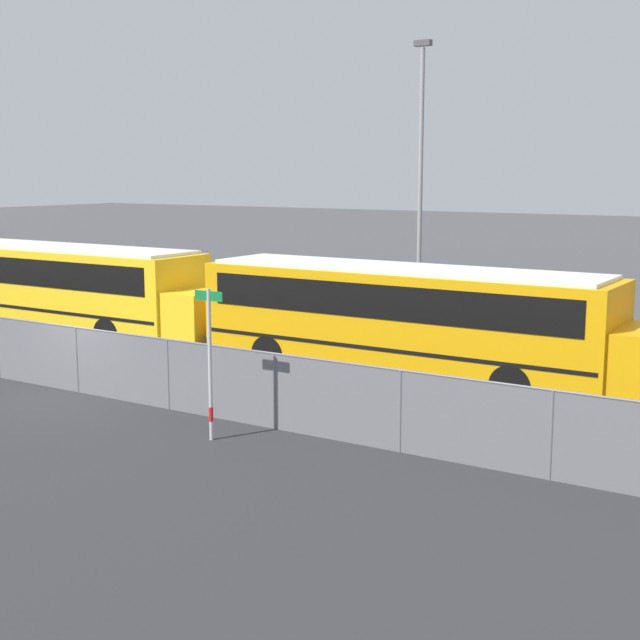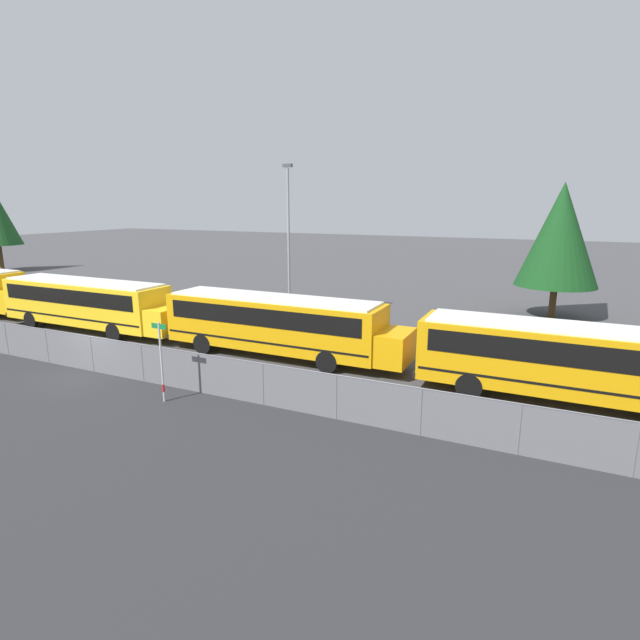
# 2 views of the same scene
# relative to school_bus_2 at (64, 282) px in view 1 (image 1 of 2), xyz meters

# --- Properties ---
(ground_plane) EXTENTS (200.00, 200.00, 0.00)m
(ground_plane) POSITION_rel_school_bus_2_xyz_m (6.40, -5.33, -1.82)
(ground_plane) COLOR #424244
(fence) EXTENTS (90.51, 0.07, 1.68)m
(fence) POSITION_rel_school_bus_2_xyz_m (6.40, -5.34, -0.96)
(fence) COLOR #9EA0A5
(fence) RESTS_ON ground_plane
(school_bus_2) EXTENTS (12.66, 2.59, 3.03)m
(school_bus_2) POSITION_rel_school_bus_2_xyz_m (0.00, 0.00, 0.00)
(school_bus_2) COLOR yellow
(school_bus_2) RESTS_ON ground_plane
(school_bus_3) EXTENTS (12.66, 2.59, 3.03)m
(school_bus_3) POSITION_rel_school_bus_2_xyz_m (12.89, 0.22, 0.00)
(school_bus_3) COLOR orange
(school_bus_3) RESTS_ON ground_plane
(street_sign) EXTENTS (0.70, 0.09, 3.16)m
(street_sign) POSITION_rel_school_bus_2_xyz_m (11.78, -6.69, -0.15)
(street_sign) COLOR #B7B7BC
(street_sign) RESTS_ON ground_plane
(light_pole) EXTENTS (0.60, 0.24, 9.86)m
(light_pole) POSITION_rel_school_bus_2_xyz_m (9.41, 7.76, 3.51)
(light_pole) COLOR gray
(light_pole) RESTS_ON ground_plane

